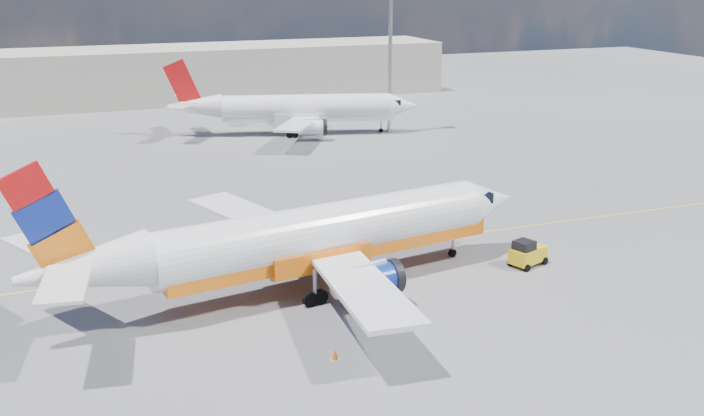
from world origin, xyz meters
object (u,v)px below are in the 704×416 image
object	(u,v)px
second_jet	(299,109)
gse_tug	(527,253)
traffic_cone	(335,355)
main_jet	(310,237)

from	to	relation	value
second_jet	gse_tug	world-z (taller)	second_jet
gse_tug	traffic_cone	xyz separation A→B (m)	(-16.79, -8.06, -0.59)
second_jet	traffic_cone	world-z (taller)	second_jet
main_jet	traffic_cone	bearing A→B (deg)	-110.03
main_jet	second_jet	distance (m)	48.40
main_jet	second_jet	xyz separation A→B (m)	(13.56, 46.46, -0.34)
main_jet	second_jet	bearing A→B (deg)	64.15
gse_tug	traffic_cone	bearing A→B (deg)	-174.79
gse_tug	main_jet	bearing A→B (deg)	154.10
main_jet	second_jet	world-z (taller)	main_jet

